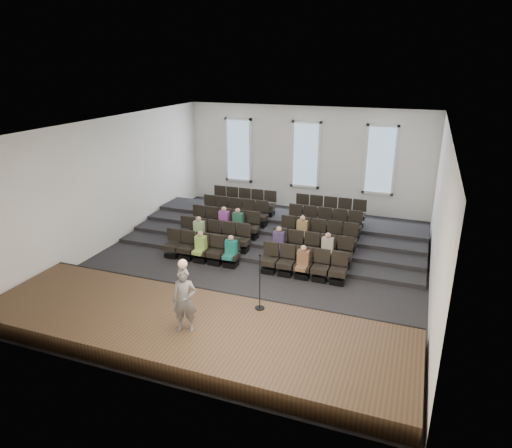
{
  "coord_description": "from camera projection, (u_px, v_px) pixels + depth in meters",
  "views": [
    {
      "loc": [
        5.3,
        -14.3,
        7.01
      ],
      "look_at": [
        -0.17,
        0.5,
        1.32
      ],
      "focal_mm": 32.0,
      "sensor_mm": 36.0,
      "label": 1
    }
  ],
  "objects": [
    {
      "name": "ceiling",
      "position": [
        256.0,
        124.0,
        15.03
      ],
      "size": [
        12.0,
        14.0,
        0.02
      ],
      "primitive_type": "cube",
      "color": "white",
      "rests_on": "ground"
    },
    {
      "name": "mic_stand",
      "position": [
        260.0,
        293.0,
        12.52
      ],
      "size": [
        0.28,
        0.28,
        1.65
      ],
      "color": "black",
      "rests_on": "stage"
    },
    {
      "name": "windows",
      "position": [
        306.0,
        155.0,
        21.95
      ],
      "size": [
        8.44,
        0.1,
        3.24
      ],
      "color": "white",
      "rests_on": "wall_back"
    },
    {
      "name": "wall_right",
      "position": [
        440.0,
        217.0,
        13.92
      ],
      "size": [
        0.04,
        14.0,
        5.0
      ],
      "primitive_type": "cube",
      "color": "white",
      "rests_on": "ground"
    },
    {
      "name": "ground",
      "position": [
        256.0,
        263.0,
        16.73
      ],
      "size": [
        14.0,
        14.0,
        0.0
      ],
      "primitive_type": "plane",
      "color": "black",
      "rests_on": "ground"
    },
    {
      "name": "seating_rows",
      "position": [
        269.0,
        231.0,
        17.86
      ],
      "size": [
        6.8,
        4.7,
        1.67
      ],
      "color": "black",
      "rests_on": "ground"
    },
    {
      "name": "risers",
      "position": [
        281.0,
        229.0,
        19.46
      ],
      "size": [
        11.8,
        4.8,
        0.6
      ],
      "color": "black",
      "rests_on": "ground"
    },
    {
      "name": "wall_back",
      "position": [
        306.0,
        159.0,
        22.08
      ],
      "size": [
        12.0,
        0.04,
        5.0
      ],
      "primitive_type": "cube",
      "color": "white",
      "rests_on": "ground"
    },
    {
      "name": "stage",
      "position": [
        189.0,
        329.0,
        12.15
      ],
      "size": [
        11.8,
        3.6,
        0.5
      ],
      "primitive_type": "cube",
      "color": "#46321E",
      "rests_on": "ground"
    },
    {
      "name": "stage_lip",
      "position": [
        217.0,
        299.0,
        13.71
      ],
      "size": [
        11.8,
        0.06,
        0.52
      ],
      "primitive_type": "cube",
      "color": "black",
      "rests_on": "ground"
    },
    {
      "name": "wall_left",
      "position": [
        112.0,
        182.0,
        17.84
      ],
      "size": [
        0.04,
        14.0,
        5.0
      ],
      "primitive_type": "cube",
      "color": "white",
      "rests_on": "ground"
    },
    {
      "name": "audience",
      "position": [
        254.0,
        237.0,
        16.92
      ],
      "size": [
        5.45,
        2.64,
        1.1
      ],
      "color": "#97C34E",
      "rests_on": "seating_rows"
    },
    {
      "name": "speaker",
      "position": [
        185.0,
        300.0,
        11.4
      ],
      "size": [
        0.71,
        0.56,
        1.7
      ],
      "primitive_type": "imported",
      "rotation": [
        0.0,
        0.0,
        0.28
      ],
      "color": "#605D5B",
      "rests_on": "stage"
    },
    {
      "name": "wall_front",
      "position": [
        141.0,
        285.0,
        9.69
      ],
      "size": [
        12.0,
        0.04,
        5.0
      ],
      "primitive_type": "cube",
      "color": "white",
      "rests_on": "ground"
    }
  ]
}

